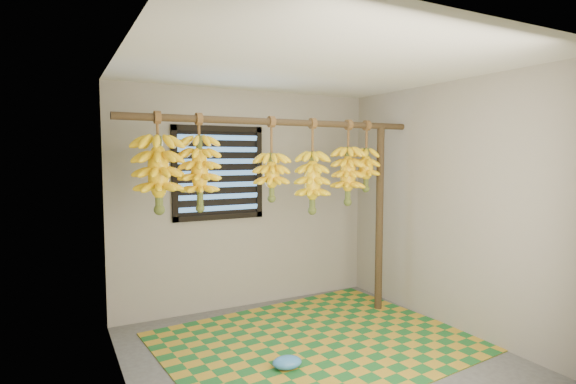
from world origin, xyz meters
TOP-DOWN VIEW (x-y plane):
  - floor at (0.00, 0.00)m, footprint 3.00×3.00m
  - ceiling at (0.00, 0.00)m, footprint 3.00×3.00m
  - wall_back at (0.00, 1.50)m, footprint 3.00×0.01m
  - wall_left at (-1.50, 0.00)m, footprint 0.01×3.00m
  - wall_right at (1.50, 0.00)m, footprint 0.01×3.00m
  - window at (-0.35, 1.48)m, footprint 1.00×0.04m
  - hanging_pole at (0.00, 0.70)m, footprint 3.00×0.06m
  - support_post at (1.20, 0.70)m, footprint 0.08×0.08m
  - woven_mat at (0.15, 0.27)m, footprint 2.85×2.37m
  - plastic_bag at (-0.34, -0.08)m, footprint 0.27×0.21m
  - banana_bunch_a at (-1.14, 0.70)m, footprint 0.38×0.38m
  - banana_bunch_b at (-0.79, 0.70)m, footprint 0.35×0.35m
  - banana_bunch_c at (-0.10, 0.70)m, footprint 0.34×0.34m
  - banana_bunch_d at (0.35, 0.70)m, footprint 0.32×0.32m
  - banana_bunch_e at (0.78, 0.70)m, footprint 0.33×0.33m
  - banana_bunch_f at (1.01, 0.70)m, footprint 0.28×0.28m

SIDE VIEW (x-z plane):
  - floor at x=0.00m, z-range -0.01..0.00m
  - woven_mat at x=0.15m, z-range 0.00..0.01m
  - plastic_bag at x=-0.34m, z-range 0.01..0.11m
  - support_post at x=1.20m, z-range 0.00..2.00m
  - wall_back at x=0.00m, z-range 0.00..2.40m
  - wall_left at x=-1.50m, z-range 0.00..2.40m
  - wall_right at x=1.50m, z-range 0.00..2.40m
  - banana_bunch_d at x=0.35m, z-range 0.96..1.89m
  - banana_bunch_e at x=0.78m, z-range 1.05..1.91m
  - banana_bunch_c at x=-0.10m, z-range 1.09..1.88m
  - window at x=-0.35m, z-range 1.00..2.00m
  - banana_bunch_a at x=-1.14m, z-range 1.11..1.95m
  - banana_bunch_b at x=-0.79m, z-range 1.11..1.96m
  - banana_bunch_f at x=1.01m, z-range 1.17..1.91m
  - hanging_pole at x=0.00m, z-range 1.97..2.03m
  - ceiling at x=0.00m, z-range 2.40..2.41m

